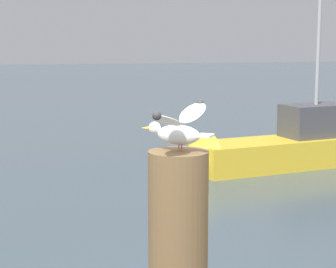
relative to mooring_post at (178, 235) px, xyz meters
The scene contains 3 objects.
mooring_post is the anchor object (origin of this frame).
seagull 0.57m from the mooring_post, 144.67° to the left, with size 0.45×0.56×0.24m.
boat_yellow 9.23m from the mooring_post, 64.26° to the left, with size 5.11×2.02×4.33m.
Camera 1 is at (-1.16, -3.33, 2.58)m, focal length 64.46 mm.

